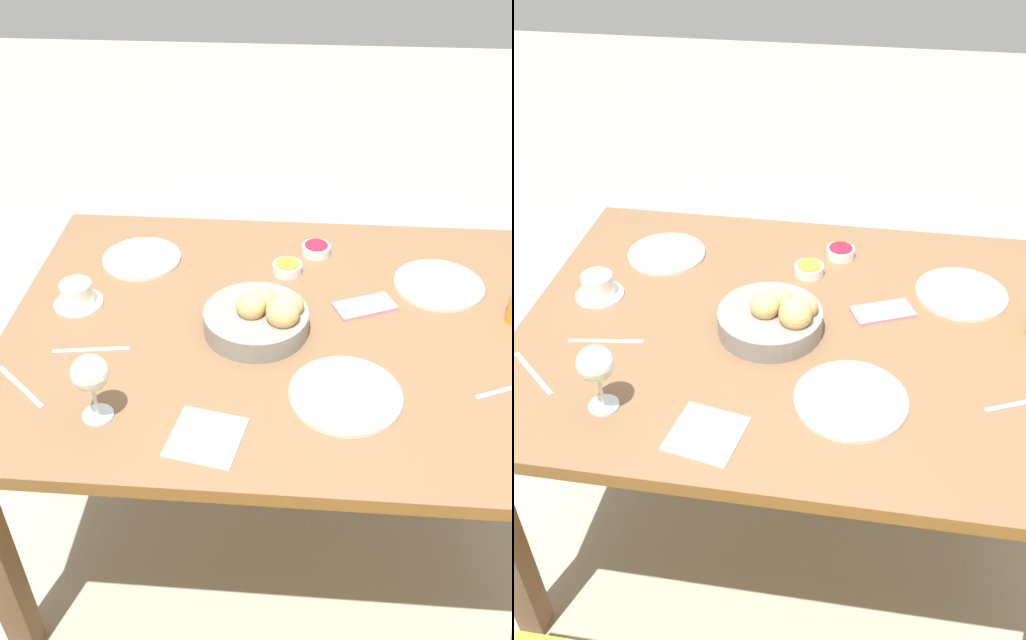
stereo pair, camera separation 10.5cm
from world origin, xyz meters
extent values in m
plane|color=#A89E89|center=(0.00, 0.00, 0.00)|extent=(10.00, 10.00, 0.00)
cube|color=brown|center=(0.00, 0.00, 0.70)|extent=(1.35, 1.01, 0.03)
cube|color=brown|center=(-0.62, -0.45, 0.34)|extent=(0.06, 0.06, 0.68)
cube|color=brown|center=(0.62, -0.45, 0.34)|extent=(0.06, 0.06, 0.68)
cylinder|color=gray|center=(0.07, 0.02, 0.75)|extent=(0.25, 0.25, 0.05)
sphere|color=tan|center=(0.01, 0.05, 0.80)|extent=(0.08, 0.08, 0.08)
sphere|color=tan|center=(0.08, 0.03, 0.79)|extent=(0.07, 0.07, 0.07)
sphere|color=tan|center=(-0.01, 0.01, 0.79)|extent=(0.06, 0.06, 0.06)
sphere|color=tan|center=(0.05, 0.00, 0.79)|extent=(0.06, 0.06, 0.06)
cylinder|color=silver|center=(-0.39, -0.19, 0.72)|extent=(0.23, 0.23, 0.01)
cylinder|color=silver|center=(0.41, -0.26, 0.72)|extent=(0.21, 0.21, 0.01)
cylinder|color=silver|center=(-0.13, 0.24, 0.72)|extent=(0.24, 0.24, 0.01)
cylinder|color=silver|center=(0.37, 0.33, 0.72)|extent=(0.06, 0.06, 0.00)
cylinder|color=silver|center=(0.37, 0.33, 0.76)|extent=(0.01, 0.01, 0.07)
sphere|color=silver|center=(0.37, 0.33, 0.84)|extent=(0.08, 0.08, 0.08)
cylinder|color=white|center=(0.52, -0.05, 0.72)|extent=(0.12, 0.12, 0.01)
cylinder|color=white|center=(0.52, -0.05, 0.75)|extent=(0.08, 0.08, 0.06)
cylinder|color=white|center=(-0.07, -0.33, 0.73)|extent=(0.08, 0.08, 0.03)
cylinder|color=#A3192D|center=(-0.07, -0.33, 0.75)|extent=(0.06, 0.06, 0.00)
cylinder|color=white|center=(0.01, -0.23, 0.73)|extent=(0.08, 0.08, 0.03)
cylinder|color=#C67F28|center=(0.01, -0.23, 0.75)|extent=(0.06, 0.06, 0.00)
cube|color=#B7B7BC|center=(0.56, 0.26, 0.72)|extent=(0.14, 0.12, 0.00)
cube|color=#B7B7BC|center=(0.44, 0.13, 0.72)|extent=(0.18, 0.04, 0.00)
cube|color=#B7B7BC|center=(-0.47, 0.19, 0.72)|extent=(0.13, 0.06, 0.00)
cube|color=silver|center=(0.15, 0.38, 0.72)|extent=(0.16, 0.16, 0.00)
cube|color=pink|center=(-0.19, -0.09, 0.72)|extent=(0.17, 0.13, 0.01)
camera|label=1|loc=(-0.02, 1.29, 1.72)|focal=38.00mm
camera|label=2|loc=(-0.13, 1.27, 1.72)|focal=38.00mm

